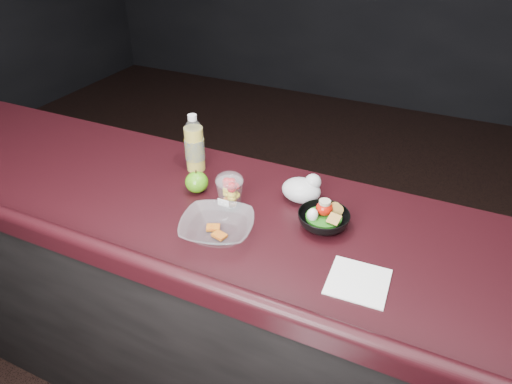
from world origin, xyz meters
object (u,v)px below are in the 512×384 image
(lemonade_bottle, at_px, (195,147))
(green_apple, at_px, (197,182))
(fruit_cup, at_px, (230,190))
(takeout_bowl, at_px, (217,227))
(snack_bowl, at_px, (323,219))

(lemonade_bottle, relative_size, green_apple, 2.63)
(lemonade_bottle, bearing_deg, green_apple, -57.33)
(fruit_cup, height_order, takeout_bowl, fruit_cup)
(lemonade_bottle, relative_size, fruit_cup, 1.70)
(fruit_cup, xyz_separation_m, green_apple, (-0.15, 0.04, -0.03))
(fruit_cup, distance_m, takeout_bowl, 0.16)
(fruit_cup, height_order, snack_bowl, fruit_cup)
(lemonade_bottle, xyz_separation_m, takeout_bowl, (0.27, -0.32, -0.07))
(lemonade_bottle, xyz_separation_m, fruit_cup, (0.24, -0.17, -0.03))
(fruit_cup, relative_size, takeout_bowl, 0.47)
(fruit_cup, xyz_separation_m, snack_bowl, (0.31, 0.03, -0.04))
(lemonade_bottle, height_order, takeout_bowl, lemonade_bottle)
(snack_bowl, xyz_separation_m, takeout_bowl, (-0.28, -0.18, -0.00))
(fruit_cup, height_order, green_apple, fruit_cup)
(snack_bowl, bearing_deg, green_apple, 178.91)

